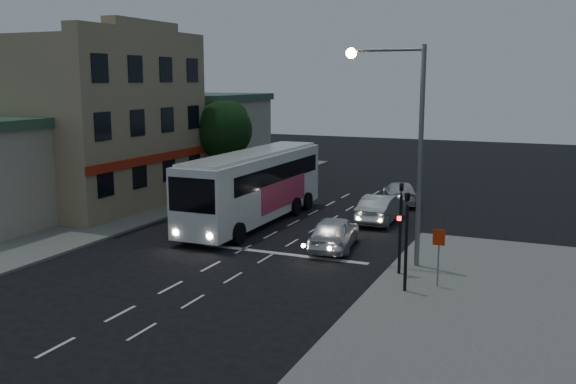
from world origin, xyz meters
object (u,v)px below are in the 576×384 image
at_px(traffic_signal_side, 407,230).
at_px(street_tree, 223,127).
at_px(traffic_signal_main, 401,217).
at_px(regulatory_sign, 439,248).
at_px(tour_bus, 254,185).
at_px(car_sedan_a, 381,208).
at_px(car_suv, 334,232).
at_px(streetlight, 405,130).
at_px(car_sedan_b, 400,193).

xyz_separation_m(traffic_signal_side, street_tree, (-16.51, 16.22, 2.08)).
xyz_separation_m(traffic_signal_main, regulatory_sign, (1.70, -1.01, -0.82)).
distance_m(tour_bus, car_sedan_a, 7.09).
distance_m(tour_bus, traffic_signal_side, 13.28).
bearing_deg(tour_bus, car_suv, -30.20).
bearing_deg(tour_bus, car_sedan_a, 24.49).
height_order(tour_bus, street_tree, street_tree).
distance_m(tour_bus, regulatory_sign, 13.52).
bearing_deg(traffic_signal_main, car_sedan_a, 109.34).
height_order(car_sedan_a, streetlight, streetlight).
height_order(car_suv, street_tree, street_tree).
bearing_deg(car_suv, streetlight, 147.65).
relative_size(tour_bus, traffic_signal_side, 3.11).
relative_size(tour_bus, street_tree, 2.06).
bearing_deg(car_suv, traffic_signal_main, 133.43).
distance_m(car_sedan_b, street_tree, 12.84).
bearing_deg(traffic_signal_side, street_tree, 135.50).
xyz_separation_m(car_sedan_a, streetlight, (3.00, -7.87, 4.96)).
bearing_deg(traffic_signal_side, car_suv, 131.85).
distance_m(car_suv, regulatory_sign, 6.85).
xyz_separation_m(tour_bus, traffic_signal_side, (10.29, -8.38, 0.31)).
bearing_deg(street_tree, car_sedan_b, 3.25).
bearing_deg(car_sedan_b, street_tree, -16.64).
relative_size(car_suv, streetlight, 0.51).
bearing_deg(car_sedan_a, traffic_signal_main, 110.18).
height_order(car_suv, traffic_signal_main, traffic_signal_main).
bearing_deg(car_sedan_b, traffic_signal_side, 84.26).
xyz_separation_m(tour_bus, car_suv, (5.81, -3.38, -1.33)).
bearing_deg(regulatory_sign, traffic_signal_side, -136.08).
bearing_deg(traffic_signal_side, car_sedan_b, 104.15).
bearing_deg(traffic_signal_main, regulatory_sign, -30.84).
distance_m(traffic_signal_side, streetlight, 4.84).
relative_size(tour_bus, traffic_signal_main, 3.11).
bearing_deg(regulatory_sign, streetlight, 128.75).
distance_m(car_suv, streetlight, 6.29).
height_order(car_suv, traffic_signal_side, traffic_signal_side).
bearing_deg(street_tree, traffic_signal_side, -44.50).
bearing_deg(street_tree, regulatory_sign, -41.08).
distance_m(regulatory_sign, streetlight, 5.18).
bearing_deg(regulatory_sign, car_suv, 143.62).
height_order(regulatory_sign, streetlight, streetlight).
xyz_separation_m(tour_bus, traffic_signal_main, (9.59, -6.40, 0.31)).
xyz_separation_m(streetlight, street_tree, (-15.55, 12.82, -1.23)).
xyz_separation_m(tour_bus, regulatory_sign, (11.29, -7.42, -0.51)).
distance_m(traffic_signal_main, traffic_signal_side, 2.10).
relative_size(car_suv, street_tree, 0.73).
relative_size(car_suv, regulatory_sign, 2.07).
bearing_deg(car_suv, regulatory_sign, 135.69).
bearing_deg(car_sedan_a, car_suv, 86.11).
distance_m(traffic_signal_main, streetlight, 3.61).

